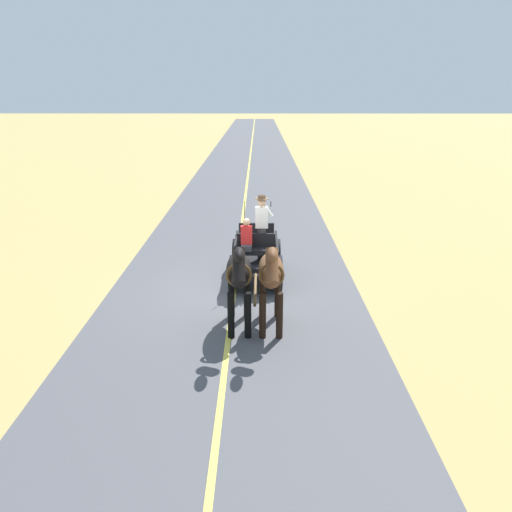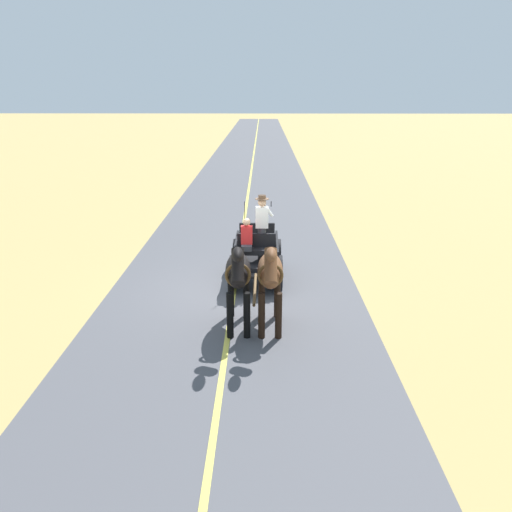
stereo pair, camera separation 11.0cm
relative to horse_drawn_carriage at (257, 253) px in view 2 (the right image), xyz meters
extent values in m
plane|color=tan|center=(0.59, 0.70, -0.82)|extent=(200.00, 200.00, 0.00)
cube|color=#4C4C51|center=(0.59, 0.70, -0.81)|extent=(6.68, 160.00, 0.01)
cube|color=#DBCC4C|center=(0.59, 0.70, -0.81)|extent=(0.12, 160.00, 0.00)
cube|color=black|center=(0.00, -0.08, -0.16)|extent=(1.21, 2.21, 0.12)
cube|color=black|center=(-0.57, -0.08, 0.12)|extent=(0.07, 2.09, 0.44)
cube|color=black|center=(0.57, -0.09, 0.12)|extent=(0.07, 2.09, 0.44)
cube|color=black|center=(0.01, 1.14, -0.26)|extent=(1.08, 0.25, 0.08)
cube|color=black|center=(0.00, -1.28, -0.34)|extent=(0.72, 0.20, 0.06)
cube|color=black|center=(0.01, 0.52, 0.22)|extent=(1.02, 0.37, 0.14)
cube|color=black|center=(0.01, 0.34, 0.44)|extent=(1.02, 0.09, 0.44)
cube|color=black|center=(0.00, -0.58, 0.22)|extent=(1.02, 0.37, 0.14)
cube|color=black|center=(0.00, -0.76, 0.44)|extent=(1.02, 0.09, 0.44)
cylinder|color=black|center=(-0.64, 0.69, -0.34)|extent=(0.11, 0.96, 0.96)
cylinder|color=black|center=(-0.64, 0.69, -0.34)|extent=(0.12, 0.21, 0.21)
cylinder|color=black|center=(0.66, 0.68, -0.34)|extent=(0.11, 0.96, 0.96)
cylinder|color=black|center=(0.66, 0.68, -0.34)|extent=(0.12, 0.21, 0.21)
cylinder|color=black|center=(-0.65, -0.85, -0.34)|extent=(0.11, 0.96, 0.96)
cylinder|color=black|center=(-0.65, -0.85, -0.34)|extent=(0.12, 0.21, 0.21)
cylinder|color=black|center=(0.65, -0.86, -0.34)|extent=(0.11, 0.96, 0.96)
cylinder|color=black|center=(0.65, -0.86, -0.34)|extent=(0.12, 0.21, 0.21)
cylinder|color=brown|center=(0.02, 2.12, -0.21)|extent=(0.08, 2.00, 0.07)
cylinder|color=black|center=(0.31, 0.52, 0.92)|extent=(0.02, 0.02, 1.30)
cylinder|color=#2D2D33|center=(-0.15, 0.25, 0.35)|extent=(0.22, 0.22, 0.90)
cube|color=silver|center=(-0.15, 0.25, 1.08)|extent=(0.34, 0.22, 0.56)
sphere|color=tan|center=(-0.15, 0.25, 1.48)|extent=(0.22, 0.22, 0.22)
cylinder|color=#473323|center=(-0.15, 0.25, 1.58)|extent=(0.36, 0.36, 0.01)
cylinder|color=#473323|center=(-0.15, 0.25, 1.63)|extent=(0.20, 0.20, 0.10)
cylinder|color=silver|center=(-0.33, 0.29, 1.26)|extent=(0.26, 0.08, 0.32)
cube|color=black|center=(-0.39, 0.31, 1.46)|extent=(0.02, 0.07, 0.14)
cube|color=#2D2D33|center=(0.26, 0.64, 0.36)|extent=(0.28, 0.32, 0.14)
cube|color=red|center=(0.26, 0.52, 0.67)|extent=(0.30, 0.20, 0.48)
sphere|color=tan|center=(0.26, 0.52, 1.02)|extent=(0.20, 0.20, 0.20)
ellipsoid|color=brown|center=(-0.33, 2.92, 0.55)|extent=(0.56, 1.56, 0.64)
cylinder|color=black|center=(-0.51, 3.46, -0.29)|extent=(0.15, 0.15, 1.05)
cylinder|color=black|center=(-0.15, 3.46, -0.29)|extent=(0.15, 0.15, 1.05)
cylinder|color=black|center=(-0.51, 2.37, -0.29)|extent=(0.15, 0.15, 1.05)
cylinder|color=black|center=(-0.15, 2.37, -0.29)|extent=(0.15, 0.15, 1.05)
cylinder|color=brown|center=(-0.33, 3.76, 0.95)|extent=(0.26, 0.65, 0.73)
ellipsoid|color=brown|center=(-0.33, 3.98, 1.26)|extent=(0.22, 0.54, 0.28)
cube|color=black|center=(-0.33, 3.74, 0.99)|extent=(0.06, 0.50, 0.56)
cylinder|color=black|center=(-0.33, 2.18, 0.25)|extent=(0.11, 0.11, 0.70)
torus|color=brown|center=(-0.33, 3.46, 0.63)|extent=(0.55, 0.07, 0.55)
ellipsoid|color=black|center=(0.37, 2.91, 0.55)|extent=(0.63, 1.58, 0.64)
cylinder|color=black|center=(0.17, 3.45, -0.29)|extent=(0.15, 0.15, 1.05)
cylinder|color=black|center=(0.53, 3.47, -0.29)|extent=(0.15, 0.15, 1.05)
cylinder|color=black|center=(0.21, 2.36, -0.29)|extent=(0.15, 0.15, 1.05)
cylinder|color=black|center=(0.58, 2.38, -0.29)|extent=(0.15, 0.15, 1.05)
cylinder|color=black|center=(0.34, 3.76, 0.95)|extent=(0.29, 0.66, 0.73)
ellipsoid|color=black|center=(0.33, 3.98, 1.26)|extent=(0.24, 0.55, 0.28)
cube|color=black|center=(0.34, 3.74, 0.99)|extent=(0.08, 0.50, 0.56)
cylinder|color=black|center=(0.40, 2.17, 0.25)|extent=(0.11, 0.11, 0.70)
torus|color=brown|center=(0.35, 3.46, 0.63)|extent=(0.55, 0.09, 0.55)
camera|label=1|loc=(-0.05, 13.44, 4.36)|focal=35.68mm
camera|label=2|loc=(-0.16, 13.43, 4.36)|focal=35.68mm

